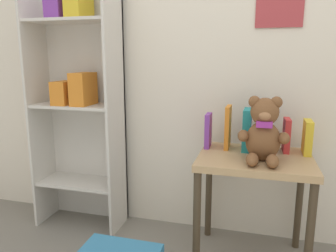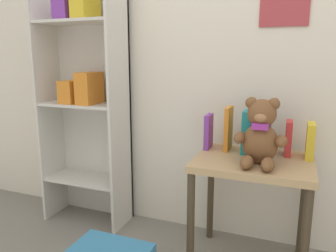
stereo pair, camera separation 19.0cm
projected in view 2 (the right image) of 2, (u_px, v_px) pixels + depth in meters
The scene contains 10 objects.
wall_back at pixel (220, 39), 1.98m from camera, with size 4.80×0.07×2.50m.
bookshelf_side at pixel (86, 90), 2.21m from camera, with size 0.58×0.28×1.66m.
display_table at pixel (253, 177), 1.73m from camera, with size 0.60×0.48×0.62m.
teddy_bear at pixel (260, 134), 1.60m from camera, with size 0.25×0.23×0.33m.
book_standing_purple at pixel (209, 132), 1.89m from camera, with size 0.03×0.12×0.20m, color purple.
book_standing_orange at pixel (228, 129), 1.85m from camera, with size 0.03×0.13×0.25m, color orange.
book_standing_teal at pixel (247, 132), 1.80m from camera, with size 0.04×0.14×0.24m, color teal.
book_standing_blue at pixel (268, 130), 1.77m from camera, with size 0.02×0.15×0.26m, color #2D51B7.
book_standing_red at pixel (288, 138), 1.75m from camera, with size 0.03×0.12×0.19m, color red.
book_standing_yellow at pixel (310, 141), 1.71m from camera, with size 0.04×0.14×0.19m, color gold.
Camera 2 is at (0.45, -0.75, 1.15)m, focal length 35.00 mm.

